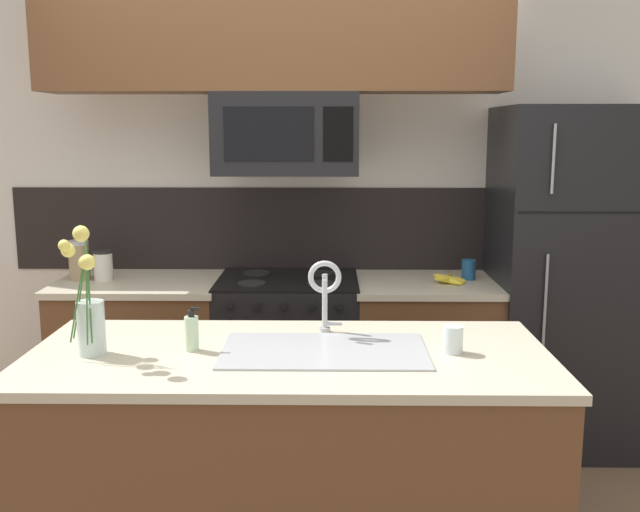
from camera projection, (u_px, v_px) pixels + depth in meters
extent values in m
cube|color=silver|center=(342.00, 202.00, 4.18)|extent=(5.20, 0.10, 2.60)
cube|color=black|center=(291.00, 229.00, 4.15)|extent=(3.23, 0.01, 0.48)
cube|color=brown|center=(143.00, 363.00, 3.97)|extent=(0.86, 0.62, 0.88)
cube|color=beige|center=(140.00, 283.00, 3.89)|extent=(0.89, 0.65, 0.03)
cube|color=brown|center=(424.00, 364.00, 3.95)|extent=(0.74, 0.62, 0.88)
cube|color=beige|center=(426.00, 284.00, 3.87)|extent=(0.77, 0.65, 0.03)
cube|color=black|center=(288.00, 361.00, 3.95)|extent=(0.76, 0.62, 0.91)
cube|color=black|center=(288.00, 280.00, 3.87)|extent=(0.76, 0.62, 0.01)
cylinder|color=black|center=(252.00, 283.00, 3.74)|extent=(0.15, 0.15, 0.01)
cylinder|color=black|center=(321.00, 283.00, 3.73)|extent=(0.15, 0.15, 0.01)
cylinder|color=black|center=(257.00, 273.00, 4.01)|extent=(0.15, 0.15, 0.01)
cylinder|color=black|center=(322.00, 273.00, 4.00)|extent=(0.15, 0.15, 0.01)
cylinder|color=black|center=(230.00, 306.00, 3.57)|extent=(0.03, 0.02, 0.03)
cylinder|color=black|center=(257.00, 306.00, 3.57)|extent=(0.03, 0.02, 0.03)
cylinder|color=black|center=(284.00, 306.00, 3.57)|extent=(0.03, 0.02, 0.03)
cylinder|color=black|center=(311.00, 306.00, 3.56)|extent=(0.03, 0.02, 0.03)
cylinder|color=black|center=(339.00, 306.00, 3.56)|extent=(0.03, 0.02, 0.03)
cube|color=black|center=(286.00, 134.00, 3.72)|extent=(0.74, 0.40, 0.42)
cube|color=black|center=(269.00, 134.00, 3.52)|extent=(0.45, 0.00, 0.27)
cube|color=black|center=(338.00, 134.00, 3.51)|extent=(0.15, 0.00, 0.27)
cube|color=brown|center=(274.00, 32.00, 3.60)|extent=(2.37, 0.34, 0.60)
cube|color=black|center=(572.00, 279.00, 3.87)|extent=(0.84, 0.72, 1.84)
cube|color=black|center=(602.00, 213.00, 3.44)|extent=(0.81, 0.00, 0.01)
cylinder|color=#99999E|center=(554.00, 159.00, 3.39)|extent=(0.01, 0.01, 0.33)
cylinder|color=#99999E|center=(544.00, 324.00, 3.53)|extent=(0.01, 0.01, 0.70)
cylinder|color=#997F5B|center=(79.00, 262.00, 3.89)|extent=(0.11, 0.11, 0.19)
cylinder|color=#B2B2B7|center=(78.00, 242.00, 3.87)|extent=(0.11, 0.11, 0.02)
cylinder|color=silver|center=(103.00, 267.00, 3.88)|extent=(0.10, 0.10, 0.15)
cylinder|color=black|center=(102.00, 252.00, 3.86)|extent=(0.10, 0.10, 0.02)
ellipsoid|color=yellow|center=(448.00, 280.00, 3.79)|extent=(0.16, 0.14, 0.05)
ellipsoid|color=yellow|center=(448.00, 279.00, 3.81)|extent=(0.17, 0.11, 0.07)
ellipsoid|color=yellow|center=(450.00, 280.00, 3.79)|extent=(0.18, 0.06, 0.05)
ellipsoid|color=yellow|center=(451.00, 279.00, 3.81)|extent=(0.18, 0.06, 0.06)
ellipsoid|color=yellow|center=(452.00, 280.00, 3.79)|extent=(0.17, 0.10, 0.06)
ellipsoid|color=yellow|center=(453.00, 279.00, 3.81)|extent=(0.16, 0.14, 0.06)
cylinder|color=brown|center=(451.00, 274.00, 3.79)|extent=(0.02, 0.02, 0.03)
cylinder|color=#1E5184|center=(469.00, 270.00, 3.90)|extent=(0.08, 0.08, 0.11)
cube|color=brown|center=(290.00, 470.00, 2.73)|extent=(1.90, 0.84, 0.88)
cube|color=beige|center=(289.00, 356.00, 2.65)|extent=(1.93, 0.87, 0.03)
cube|color=#ADAFB5|center=(324.00, 351.00, 2.64)|extent=(0.76, 0.44, 0.01)
cube|color=#ADAFB5|center=(277.00, 371.00, 2.66)|extent=(0.30, 0.33, 0.15)
cube|color=#ADAFB5|center=(371.00, 371.00, 2.65)|extent=(0.30, 0.33, 0.15)
cylinder|color=#B7BABF|center=(325.00, 330.00, 2.89)|extent=(0.04, 0.04, 0.02)
cylinder|color=#B7BABF|center=(325.00, 301.00, 2.87)|extent=(0.02, 0.02, 0.22)
torus|color=#B7BABF|center=(325.00, 277.00, 2.80)|extent=(0.13, 0.02, 0.13)
cylinder|color=#B7BABF|center=(325.00, 288.00, 2.75)|extent=(0.02, 0.02, 0.06)
cube|color=#B7BABF|center=(333.00, 324.00, 2.89)|extent=(0.07, 0.01, 0.01)
cylinder|color=beige|center=(192.00, 334.00, 2.64)|extent=(0.05, 0.05, 0.13)
cylinder|color=black|center=(191.00, 314.00, 2.63)|extent=(0.02, 0.02, 0.02)
cube|color=black|center=(195.00, 309.00, 2.63)|extent=(0.03, 0.01, 0.01)
cylinder|color=silver|center=(453.00, 340.00, 2.62)|extent=(0.07, 0.07, 0.10)
cylinder|color=silver|center=(91.00, 328.00, 2.59)|extent=(0.10, 0.10, 0.20)
cylinder|color=silver|center=(92.00, 345.00, 2.60)|extent=(0.09, 0.09, 0.06)
cylinder|color=#386B2D|center=(89.00, 301.00, 2.60)|extent=(0.03, 0.06, 0.27)
sphere|color=#EFE066|center=(86.00, 262.00, 2.60)|extent=(0.05, 0.05, 0.05)
cylinder|color=#386B2D|center=(78.00, 293.00, 2.53)|extent=(0.06, 0.07, 0.35)
sphere|color=#EFE066|center=(64.00, 245.00, 2.47)|extent=(0.04, 0.04, 0.04)
cylinder|color=#386B2D|center=(90.00, 301.00, 2.53)|extent=(0.03, 0.08, 0.29)
sphere|color=#EFE066|center=(87.00, 262.00, 2.47)|extent=(0.06, 0.06, 0.06)
cylinder|color=#386B2D|center=(80.00, 295.00, 2.57)|extent=(0.07, 0.01, 0.32)
sphere|color=#EFE066|center=(68.00, 250.00, 2.53)|extent=(0.05, 0.05, 0.05)
cylinder|color=#386B2D|center=(87.00, 288.00, 2.51)|extent=(0.02, 0.10, 0.39)
sphere|color=#EFE066|center=(81.00, 234.00, 2.43)|extent=(0.06, 0.06, 0.06)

